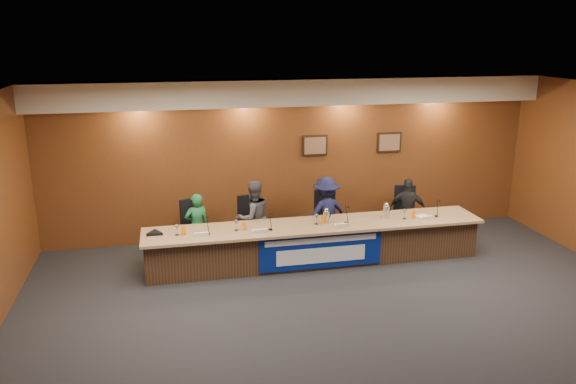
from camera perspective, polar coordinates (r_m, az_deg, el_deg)
name	(u,v)px	position (r m, az deg, el deg)	size (l,w,h in m)	color
floor	(358,326)	(8.31, 7.14, -13.38)	(10.00, 10.00, 0.00)	black
ceiling	(367,101)	(7.31, 8.00, 9.10)	(10.00, 8.00, 0.04)	silver
wall_back	(295,158)	(11.36, 0.74, 3.46)	(10.00, 0.04, 3.20)	#5D3016
soffit	(298,92)	(10.91, 1.07, 10.12)	(10.00, 0.50, 0.50)	beige
dais_body	(315,244)	(10.23, 2.75, -5.29)	(6.00, 0.80, 0.70)	#422A19
dais_top	(316,225)	(10.06, 2.85, -3.40)	(6.10, 0.95, 0.05)	#9E7A53
banner	(321,251)	(9.85, 3.38, -5.98)	(2.20, 0.02, 0.65)	navy
banner_text_upper	(322,240)	(9.77, 3.42, -4.92)	(2.00, 0.01, 0.10)	silver
banner_text_lower	(321,255)	(9.87, 3.40, -6.44)	(1.60, 0.01, 0.28)	silver
wall_photo_left	(315,145)	(11.38, 2.75, 4.75)	(0.52, 0.04, 0.42)	black
wall_photo_right	(389,142)	(11.89, 10.24, 4.99)	(0.52, 0.04, 0.42)	black
panelist_a	(197,226)	(10.45, -9.23, -3.45)	(0.45, 0.30, 1.24)	#1B6133
panelist_b	(253,218)	(10.52, -3.54, -2.62)	(0.69, 0.54, 1.42)	#434348
panelist_c	(326,213)	(10.81, 3.86, -2.12)	(0.92, 0.53, 1.42)	#121537
panelist_d	(407,210)	(11.40, 12.03, -1.82)	(0.76, 0.31, 1.29)	black
office_chair_a	(197,232)	(10.59, -9.23, -3.99)	(0.48, 0.48, 0.08)	black
office_chair_b	(253,228)	(10.69, -3.61, -3.63)	(0.48, 0.48, 0.08)	black
office_chair_c	(324,222)	(10.98, 3.70, -3.10)	(0.48, 0.48, 0.08)	black
office_chair_d	(405,217)	(11.54, 11.78, -2.46)	(0.48, 0.48, 0.08)	black
nameplate_a	(202,234)	(9.53, -8.77, -4.25)	(0.24, 0.06, 0.09)	white
microphone_a	(208,234)	(9.64, -8.13, -4.20)	(0.07, 0.07, 0.02)	black
juice_glass_a	(184,231)	(9.63, -10.56, -3.92)	(0.06, 0.06, 0.15)	#FD7200
water_glass_a	(177,230)	(9.64, -11.23, -3.84)	(0.08, 0.08, 0.18)	silver
nameplate_b	(260,231)	(9.58, -2.85, -3.96)	(0.24, 0.06, 0.09)	white
microphone_b	(270,229)	(9.74, -1.82, -3.82)	(0.07, 0.07, 0.02)	black
juice_glass_b	(244,226)	(9.74, -4.48, -3.46)	(0.06, 0.06, 0.15)	#FD7200
water_glass_b	(236,226)	(9.73, -5.28, -3.41)	(0.08, 0.08, 0.18)	silver
nameplate_c	(342,225)	(9.89, 5.56, -3.37)	(0.24, 0.06, 0.09)	white
microphone_c	(346,223)	(10.13, 5.92, -3.11)	(0.07, 0.07, 0.02)	black
juice_glass_c	(323,220)	(10.04, 3.57, -2.85)	(0.06, 0.06, 0.15)	#FD7200
water_glass_c	(316,220)	(10.01, 2.91, -2.81)	(0.08, 0.08, 0.18)	silver
nameplate_d	(428,217)	(10.56, 14.06, -2.52)	(0.24, 0.06, 0.09)	white
microphone_d	(436,216)	(10.79, 14.77, -2.38)	(0.07, 0.07, 0.02)	black
juice_glass_d	(414,215)	(10.56, 12.66, -2.26)	(0.06, 0.06, 0.15)	#FD7200
water_glass_d	(404,214)	(10.50, 11.75, -2.23)	(0.08, 0.08, 0.18)	silver
carafe_mid	(326,217)	(10.08, 3.89, -2.57)	(0.11, 0.11, 0.22)	silver
carafe_right	(386,212)	(10.50, 9.92, -2.00)	(0.13, 0.13, 0.23)	silver
speakerphone	(155,233)	(9.79, -13.39, -4.08)	(0.32, 0.32, 0.05)	black
paper_stack	(424,217)	(10.71, 13.67, -2.48)	(0.22, 0.30, 0.01)	white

